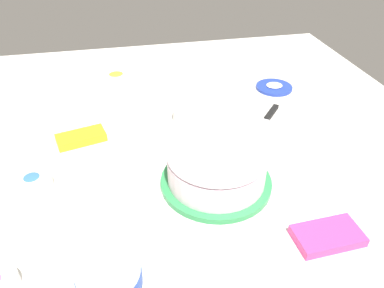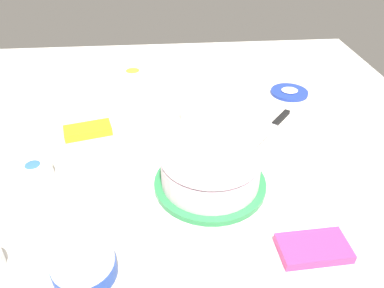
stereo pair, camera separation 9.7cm
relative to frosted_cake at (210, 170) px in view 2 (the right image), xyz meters
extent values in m
plane|color=silver|center=(0.05, -0.19, -0.05)|extent=(1.54, 1.54, 0.00)
cylinder|color=#339351|center=(0.00, 0.00, -0.04)|extent=(0.26, 0.26, 0.01)
cylinder|color=#DBB77A|center=(0.00, 0.00, -0.01)|extent=(0.21, 0.21, 0.05)
cylinder|color=white|center=(0.00, 0.00, 0.00)|extent=(0.23, 0.23, 0.06)
ellipsoid|color=white|center=(0.00, 0.00, 0.04)|extent=(0.23, 0.23, 0.03)
cylinder|color=white|center=(0.25, 0.24, -0.01)|extent=(0.11, 0.11, 0.07)
cylinder|color=#2347B2|center=(0.25, 0.24, -0.02)|extent=(0.11, 0.11, 0.03)
cylinder|color=white|center=(0.25, 0.24, 0.02)|extent=(0.10, 0.10, 0.01)
cylinder|color=#233DAD|center=(-0.33, -0.45, -0.04)|extent=(0.13, 0.13, 0.01)
ellipsoid|color=white|center=(-0.33, -0.45, -0.03)|extent=(0.06, 0.05, 0.01)
cube|color=silver|center=(-0.18, -0.19, -0.04)|extent=(0.11, 0.12, 0.00)
cube|color=black|center=(-0.25, -0.28, -0.04)|extent=(0.08, 0.08, 0.01)
cylinder|color=white|center=(0.21, -0.61, -0.03)|extent=(0.09, 0.09, 0.03)
cylinder|color=yellow|center=(0.21, -0.61, -0.03)|extent=(0.07, 0.07, 0.01)
ellipsoid|color=yellow|center=(0.21, -0.61, -0.02)|extent=(0.06, 0.06, 0.02)
cylinder|color=white|center=(0.42, -0.07, -0.03)|extent=(0.09, 0.09, 0.04)
cylinder|color=blue|center=(0.42, -0.07, -0.02)|extent=(0.07, 0.07, 0.01)
ellipsoid|color=blue|center=(0.42, -0.07, -0.02)|extent=(0.06, 0.06, 0.02)
cylinder|color=white|center=(0.01, -0.31, -0.03)|extent=(0.08, 0.08, 0.03)
cylinder|color=green|center=(0.01, -0.31, -0.03)|extent=(0.07, 0.07, 0.01)
ellipsoid|color=green|center=(0.01, -0.31, -0.02)|extent=(0.06, 0.06, 0.02)
cube|color=#E53D8E|center=(-0.18, 0.21, -0.04)|extent=(0.14, 0.08, 0.02)
cube|color=yellow|center=(0.32, -0.25, -0.04)|extent=(0.14, 0.09, 0.02)
cube|color=white|center=(-0.02, -0.46, -0.04)|extent=(0.19, 0.19, 0.01)
camera|label=1|loc=(0.20, 0.65, 0.54)|focal=34.88mm
camera|label=2|loc=(0.10, 0.67, 0.54)|focal=34.88mm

